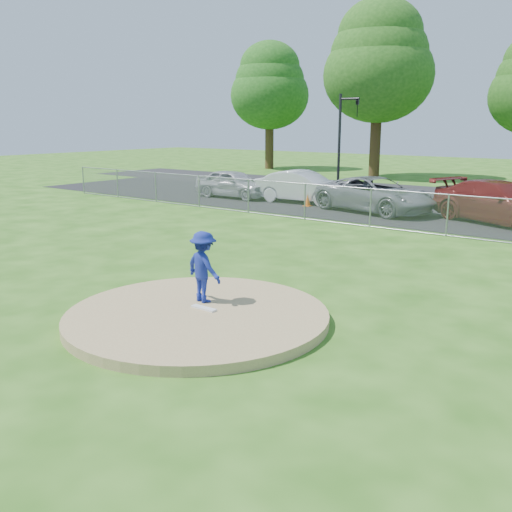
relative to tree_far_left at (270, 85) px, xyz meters
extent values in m
plane|color=#265813|center=(22.00, -23.00, -7.06)|extent=(120.00, 120.00, 0.00)
cylinder|color=#A18658|center=(22.00, -33.00, -6.96)|extent=(5.40, 5.40, 0.20)
cube|color=white|center=(22.00, -32.80, -6.84)|extent=(0.60, 0.15, 0.04)
cube|color=gray|center=(22.00, -21.00, -6.31)|extent=(40.00, 0.06, 1.50)
cube|color=black|center=(22.00, -16.50, -7.05)|extent=(50.00, 8.00, 0.01)
cube|color=black|center=(22.00, -9.00, -7.06)|extent=(60.00, 7.00, 0.01)
cylinder|color=#3A2715|center=(0.00, 0.00, -4.96)|extent=(0.74, 0.74, 4.20)
ellipsoid|color=#1B5316|center=(0.00, 0.00, -0.84)|extent=(6.72, 6.72, 5.71)
ellipsoid|color=#1B5316|center=(0.00, 0.00, 0.33)|extent=(5.91, 5.91, 5.03)
ellipsoid|color=#1B5316|center=(0.00, 0.00, 1.51)|extent=(5.11, 5.11, 4.34)
cylinder|color=#352313|center=(11.00, -2.00, -4.61)|extent=(0.78, 0.78, 4.90)
ellipsoid|color=#205115|center=(11.00, -2.00, 0.19)|extent=(7.84, 7.84, 6.66)
ellipsoid|color=#205115|center=(11.00, -2.00, 1.56)|extent=(6.90, 6.90, 5.86)
ellipsoid|color=#205115|center=(11.00, -2.00, 2.94)|extent=(5.96, 5.96, 5.06)
cylinder|color=black|center=(13.00, -11.00, -4.26)|extent=(0.16, 0.16, 5.60)
cylinder|color=black|center=(13.60, -11.00, -1.76)|extent=(1.20, 0.12, 0.12)
imported|color=black|center=(14.08, -11.00, -2.26)|extent=(0.16, 0.20, 1.00)
imported|color=navy|center=(21.64, -32.39, -6.09)|extent=(1.09, 0.75, 1.54)
cone|color=orange|center=(15.05, -17.67, -6.75)|extent=(0.31, 0.31, 0.60)
imported|color=#AFAFB4|center=(10.11, -17.29, -6.29)|extent=(4.46, 1.86, 1.51)
imported|color=silver|center=(14.18, -16.73, -6.25)|extent=(4.97, 2.03, 1.60)
imported|color=gray|center=(18.45, -17.34, -6.26)|extent=(6.12, 3.83, 1.58)
imported|color=maroon|center=(23.82, -17.10, -6.20)|extent=(6.30, 4.37, 1.69)
camera|label=1|loc=(29.68, -41.15, -3.07)|focal=40.00mm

